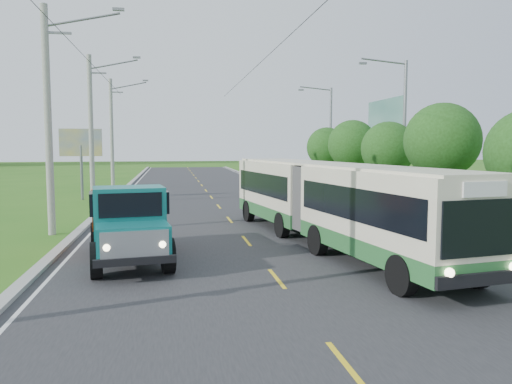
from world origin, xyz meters
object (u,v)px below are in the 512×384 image
object	(u,v)px
streetlight_mid	(402,130)
billboard_left	(81,147)
pole_mid	(92,129)
planter_far	(327,194)
planter_near	(438,229)
pole_near	(49,119)
billboard_right	(386,127)
tree_third	(441,145)
pole_far	(112,133)
tree_back	(327,150)
bus	(329,197)
planter_mid	(368,207)
tree_fifth	(352,147)
dump_truck	(128,218)
streetlight_far	(329,135)
tree_fourth	(388,152)

from	to	relation	value
streetlight_mid	billboard_left	bearing A→B (deg)	153.60
pole_mid	planter_far	world-z (taller)	pole_mid
planter_near	billboard_left	bearing A→B (deg)	135.16
pole_near	billboard_right	world-z (taller)	pole_near
pole_mid	planter_far	bearing A→B (deg)	3.39
planter_near	billboard_left	size ratio (longest dim) A/B	0.13
tree_third	streetlight_mid	world-z (taller)	streetlight_mid
pole_far	streetlight_mid	distance (m)	26.80
pole_mid	tree_back	distance (m)	18.89
billboard_right	bus	world-z (taller)	billboard_right
tree_back	planter_mid	world-z (taller)	tree_back
tree_fifth	tree_third	bearing A→B (deg)	-90.00
planter_far	dump_truck	size ratio (longest dim) A/B	0.10
tree_third	billboard_left	bearing A→B (deg)	140.67
bus	streetlight_mid	bearing A→B (deg)	42.90
tree_fifth	streetlight_far	bearing A→B (deg)	84.29
pole_mid	tree_back	world-z (taller)	pole_mid
pole_near	planter_mid	world-z (taller)	pole_near
tree_fifth	planter_mid	world-z (taller)	tree_fifth
planter_mid	billboard_right	xyz separation A→B (m)	(3.70, 6.00, 5.06)
pole_far	planter_far	distance (m)	20.70
tree_third	bus	size ratio (longest dim) A/B	0.36
pole_far	billboard_right	size ratio (longest dim) A/B	1.37
bus	streetlight_far	bearing A→B (deg)	63.87
pole_far	tree_fourth	xyz separation A→B (m)	(18.12, -18.86, -1.51)
pole_far	tree_fourth	size ratio (longest dim) A/B	1.85
bus	planter_mid	bearing A→B (deg)	51.34
tree_fourth	pole_near	bearing A→B (deg)	-164.16
billboard_right	dump_truck	world-z (taller)	billboard_right
tree_third	tree_fifth	world-z (taller)	tree_third
billboard_right	streetlight_far	bearing A→B (deg)	101.71
planter_mid	planter_far	world-z (taller)	same
tree_back	planter_far	distance (m)	5.48
billboard_left	pole_mid	bearing A→B (deg)	-67.58
pole_far	tree_back	bearing A→B (deg)	-20.74
tree_fourth	planter_near	size ratio (longest dim) A/B	8.06
billboard_left	tree_third	bearing A→B (deg)	-39.33
pole_far	tree_back	world-z (taller)	pole_far
streetlight_mid	planter_far	distance (m)	9.46
tree_third	planter_mid	xyz separation A→B (m)	(-1.26, 5.86, -3.70)
bus	tree_fourth	bearing A→B (deg)	46.35
billboard_left	bus	world-z (taller)	billboard_left
billboard_right	planter_near	bearing A→B (deg)	-104.80
tree_back	billboard_right	bearing A→B (deg)	-68.30
pole_mid	planter_near	world-z (taller)	pole_mid
tree_back	billboard_right	world-z (taller)	billboard_right
bus	dump_truck	bearing A→B (deg)	-177.70
tree_third	planter_far	size ratio (longest dim) A/B	8.96
tree_fifth	billboard_right	bearing A→B (deg)	-3.30
tree_fourth	bus	distance (m)	11.77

